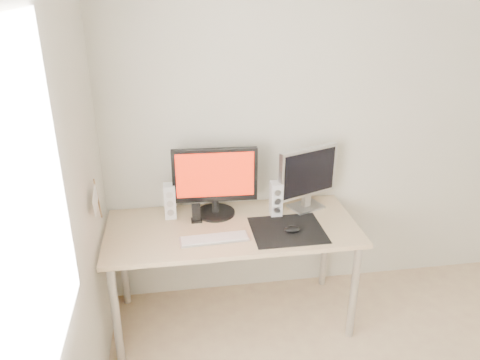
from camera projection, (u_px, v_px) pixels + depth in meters
wall_back at (357, 125)px, 3.24m from camera, size 3.50×0.00×3.50m
wall_left at (26, 316)px, 1.41m from camera, size 0.00×3.50×3.50m
window_pane at (14, 245)px, 1.31m from camera, size 0.00×1.30×1.30m
mousepad at (288, 230)px, 2.94m from camera, size 0.45×0.40×0.00m
mouse at (292, 229)px, 2.90m from camera, size 0.10×0.06×0.04m
desk at (232, 237)px, 3.02m from camera, size 1.60×0.70×0.73m
main_monitor at (215, 180)px, 3.03m from camera, size 0.55×0.27×0.47m
second_monitor at (308, 175)px, 3.13m from camera, size 0.43×0.23×0.43m
speaker_left at (170, 201)px, 3.05m from camera, size 0.07×0.09×0.23m
speaker_right at (276, 199)px, 3.09m from camera, size 0.07×0.09×0.23m
keyboard at (214, 239)px, 2.83m from camera, size 0.43×0.14×0.02m
phone_dock at (196, 216)px, 3.03m from camera, size 0.07×0.06×0.13m
pennant at (96, 199)px, 2.62m from camera, size 0.01×0.23×0.29m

